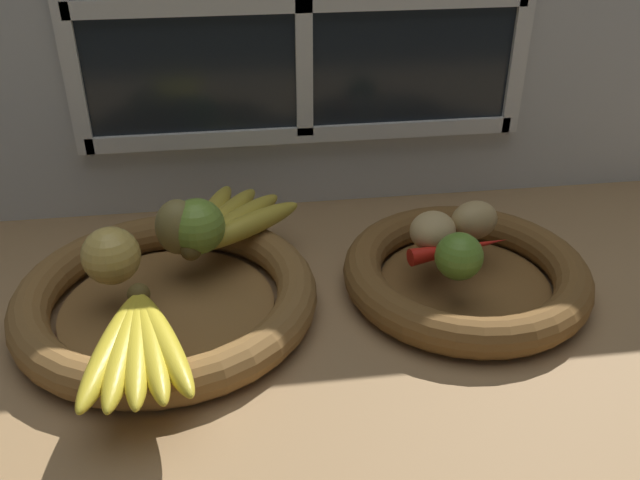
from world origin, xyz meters
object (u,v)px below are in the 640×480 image
(banana_bunch_front, at_px, (137,344))
(apple_golden_left, at_px, (111,256))
(fruit_bowl_right, at_px, (465,274))
(lime_near, at_px, (459,256))
(pear_brown, at_px, (178,227))
(banana_bunch_back, at_px, (229,221))
(potato_oblong, at_px, (433,231))
(fruit_bowl_left, at_px, (167,297))
(potato_back, at_px, (474,220))
(chili_pepper, at_px, (460,248))
(apple_green_back, at_px, (197,226))

(banana_bunch_front, bearing_deg, apple_golden_left, 105.64)
(fruit_bowl_right, distance_m, lime_near, 0.07)
(pear_brown, height_order, banana_bunch_back, pear_brown)
(banana_bunch_front, relative_size, potato_oblong, 3.03)
(fruit_bowl_right, bearing_deg, banana_bunch_front, -160.87)
(fruit_bowl_left, xyz_separation_m, potato_back, (0.40, 0.05, 0.05))
(banana_bunch_back, height_order, potato_oblong, potato_oblong)
(lime_near, bearing_deg, fruit_bowl_left, 173.15)
(pear_brown, bearing_deg, apple_golden_left, -144.18)
(fruit_bowl_right, relative_size, banana_bunch_front, 1.58)
(fruit_bowl_left, bearing_deg, lime_near, -6.85)
(chili_pepper, bearing_deg, potato_back, 43.25)
(banana_bunch_front, distance_m, chili_pepper, 0.41)
(potato_oblong, relative_size, lime_near, 1.14)
(potato_oblong, bearing_deg, potato_back, 15.95)
(apple_green_back, height_order, lime_near, apple_green_back)
(fruit_bowl_right, xyz_separation_m, pear_brown, (-0.36, 0.06, 0.06))
(banana_bunch_front, bearing_deg, lime_near, 14.52)
(potato_oblong, bearing_deg, banana_bunch_front, -154.83)
(fruit_bowl_right, height_order, potato_oblong, potato_oblong)
(banana_bunch_back, height_order, lime_near, lime_near)
(fruit_bowl_right, relative_size, pear_brown, 4.31)
(banana_bunch_front, xyz_separation_m, banana_bunch_back, (0.10, 0.24, 0.00))
(pear_brown, bearing_deg, banana_bunch_front, -100.06)
(banana_bunch_front, relative_size, potato_back, 3.04)
(fruit_bowl_left, distance_m, potato_back, 0.40)
(apple_golden_left, bearing_deg, potato_oblong, 3.32)
(apple_golden_left, relative_size, apple_green_back, 0.96)
(fruit_bowl_left, relative_size, lime_near, 6.35)
(pear_brown, xyz_separation_m, lime_near, (0.33, -0.10, -0.01))
(fruit_bowl_left, height_order, banana_bunch_back, banana_bunch_back)
(apple_green_back, xyz_separation_m, banana_bunch_back, (0.04, 0.05, -0.02))
(pear_brown, distance_m, potato_back, 0.38)
(apple_golden_left, xyz_separation_m, pear_brown, (0.08, 0.05, 0.00))
(chili_pepper, bearing_deg, fruit_bowl_right, -31.84)
(fruit_bowl_left, relative_size, potato_oblong, 5.59)
(pear_brown, relative_size, banana_bunch_front, 0.37)
(fruit_bowl_right, bearing_deg, potato_back, 65.56)
(banana_bunch_front, distance_m, potato_oblong, 0.39)
(apple_green_back, height_order, banana_bunch_front, apple_green_back)
(fruit_bowl_right, distance_m, chili_pepper, 0.04)
(fruit_bowl_left, relative_size, apple_golden_left, 5.34)
(potato_oblong, bearing_deg, apple_golden_left, -176.68)
(apple_green_back, relative_size, chili_pepper, 0.52)
(apple_golden_left, xyz_separation_m, banana_bunch_back, (0.14, 0.10, -0.02))
(banana_bunch_back, bearing_deg, chili_pepper, -19.94)
(potato_back, bearing_deg, potato_oblong, -164.05)
(apple_green_back, distance_m, pear_brown, 0.02)
(banana_bunch_back, xyz_separation_m, lime_near, (0.27, -0.15, 0.01))
(pear_brown, height_order, chili_pepper, pear_brown)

